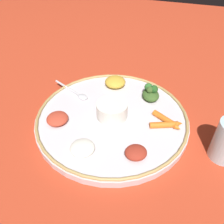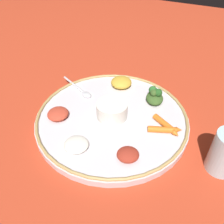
# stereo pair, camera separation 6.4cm
# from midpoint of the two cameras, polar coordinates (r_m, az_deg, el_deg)

# --- Properties ---
(ground_plane) EXTENTS (2.40, 2.40, 0.00)m
(ground_plane) POSITION_cam_midpoint_polar(r_m,az_deg,el_deg) (0.66, -2.76, -2.39)
(ground_plane) COLOR #B7381E
(platter) EXTENTS (0.42, 0.42, 0.02)m
(platter) POSITION_cam_midpoint_polar(r_m,az_deg,el_deg) (0.65, -2.79, -1.76)
(platter) COLOR silver
(platter) RESTS_ON ground_plane
(platter_rim) EXTENTS (0.42, 0.42, 0.01)m
(platter_rim) POSITION_cam_midpoint_polar(r_m,az_deg,el_deg) (0.64, -2.82, -0.93)
(platter_rim) COLOR tan
(platter_rim) RESTS_ON platter
(center_bowl) EXTENTS (0.09, 0.09, 0.04)m
(center_bowl) POSITION_cam_midpoint_polar(r_m,az_deg,el_deg) (0.63, -2.89, 0.49)
(center_bowl) COLOR silver
(center_bowl) RESTS_ON platter
(spoon) EXTENTS (0.08, 0.14, 0.01)m
(spoon) POSITION_cam_midpoint_polar(r_m,az_deg,el_deg) (0.74, -11.36, 4.55)
(spoon) COLOR silver
(spoon) RESTS_ON platter
(greens_pile) EXTENTS (0.08, 0.07, 0.05)m
(greens_pile) POSITION_cam_midpoint_polar(r_m,az_deg,el_deg) (0.70, 6.94, 4.57)
(greens_pile) COLOR #385623
(greens_pile) RESTS_ON platter
(carrot_near_spoon) EXTENTS (0.05, 0.09, 0.02)m
(carrot_near_spoon) POSITION_cam_midpoint_polar(r_m,az_deg,el_deg) (0.62, 10.26, -3.07)
(carrot_near_spoon) COLOR orange
(carrot_near_spoon) RESTS_ON platter
(carrot_outer) EXTENTS (0.06, 0.08, 0.02)m
(carrot_outer) POSITION_cam_midpoint_polar(r_m,az_deg,el_deg) (0.63, 10.45, -2.08)
(carrot_outer) COLOR orange
(carrot_outer) RESTS_ON platter
(mound_lentil_yellow) EXTENTS (0.09, 0.09, 0.03)m
(mound_lentil_yellow) POSITION_cam_midpoint_polar(r_m,az_deg,el_deg) (0.75, -1.64, 7.31)
(mound_lentil_yellow) COLOR gold
(mound_lentil_yellow) RESTS_ON platter
(mound_beet) EXTENTS (0.07, 0.07, 0.02)m
(mound_beet) POSITION_cam_midpoint_polar(r_m,az_deg,el_deg) (0.54, 2.52, -10.08)
(mound_beet) COLOR maroon
(mound_beet) RESTS_ON platter
(mound_rice_white) EXTENTS (0.07, 0.07, 0.02)m
(mound_rice_white) POSITION_cam_midpoint_polar(r_m,az_deg,el_deg) (0.56, -10.54, -8.83)
(mound_rice_white) COLOR silver
(mound_rice_white) RESTS_ON platter
(mound_berbere_red) EXTENTS (0.07, 0.06, 0.02)m
(mound_berbere_red) POSITION_cam_midpoint_polar(r_m,az_deg,el_deg) (0.64, -16.06, -1.70)
(mound_berbere_red) COLOR #B73D28
(mound_berbere_red) RESTS_ON platter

